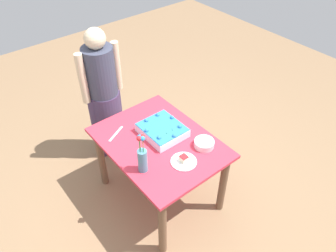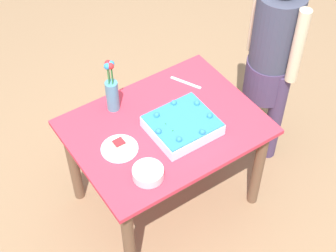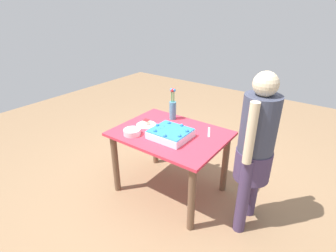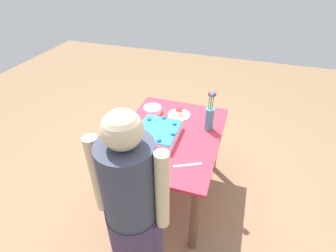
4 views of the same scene
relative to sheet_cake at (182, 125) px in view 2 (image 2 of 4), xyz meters
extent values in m
plane|color=#8D6D4D|center=(0.06, -0.09, -0.78)|extent=(8.00, 8.00, 0.00)
cube|color=#D23144|center=(0.06, -0.09, -0.06)|extent=(1.13, 0.85, 0.03)
cylinder|color=brown|center=(-0.43, -0.44, -0.43)|extent=(0.07, 0.07, 0.71)
cylinder|color=brown|center=(0.55, -0.44, -0.43)|extent=(0.07, 0.07, 0.71)
cylinder|color=brown|center=(-0.43, 0.27, -0.43)|extent=(0.07, 0.07, 0.71)
cylinder|color=brown|center=(0.55, 0.27, -0.43)|extent=(0.07, 0.07, 0.71)
cube|color=white|center=(0.00, 0.00, -0.01)|extent=(0.38, 0.34, 0.08)
cube|color=#2D7CC0|center=(0.00, 0.00, 0.04)|extent=(0.37, 0.33, 0.01)
sphere|color=#2D7CC0|center=(0.17, 0.00, 0.05)|extent=(0.04, 0.04, 0.04)
sphere|color=#2D7CC0|center=(0.10, 0.11, 0.05)|extent=(0.04, 0.04, 0.04)
sphere|color=#2D7CC0|center=(-0.04, 0.14, 0.05)|extent=(0.04, 0.04, 0.04)
sphere|color=#2D7CC0|center=(-0.15, 0.06, 0.05)|extent=(0.04, 0.04, 0.04)
sphere|color=#2D7CC0|center=(-0.15, -0.06, 0.05)|extent=(0.04, 0.04, 0.04)
sphere|color=#2D7CC0|center=(-0.04, -0.14, 0.05)|extent=(0.04, 0.04, 0.04)
sphere|color=#2D7CC0|center=(0.10, -0.11, 0.05)|extent=(0.04, 0.04, 0.04)
cone|color=#2D8438|center=(0.10, -0.03, 0.04)|extent=(0.02, 0.02, 0.02)
cone|color=#2D8438|center=(0.09, 0.04, 0.04)|extent=(0.02, 0.02, 0.02)
cylinder|color=white|center=(0.38, -0.08, -0.04)|extent=(0.22, 0.22, 0.01)
cube|color=#F5F0C6|center=(0.38, -0.08, -0.01)|extent=(0.06, 0.06, 0.05)
cube|color=red|center=(0.38, -0.08, 0.02)|extent=(0.06, 0.06, 0.01)
cube|color=silver|center=(-0.26, -0.33, -0.04)|extent=(0.12, 0.20, 0.00)
cylinder|color=teal|center=(0.24, -0.39, 0.06)|extent=(0.08, 0.08, 0.21)
cylinder|color=#2D8438|center=(0.26, -0.38, 0.23)|extent=(0.01, 0.01, 0.14)
sphere|color=#2C81C7|center=(0.26, -0.38, 0.30)|extent=(0.04, 0.04, 0.04)
cylinder|color=#2D8438|center=(0.24, -0.37, 0.23)|extent=(0.01, 0.01, 0.14)
sphere|color=red|center=(0.24, -0.37, 0.30)|extent=(0.04, 0.04, 0.04)
cylinder|color=#2D8438|center=(0.23, -0.39, 0.23)|extent=(0.01, 0.01, 0.14)
sphere|color=#2B7DC8|center=(0.23, -0.39, 0.30)|extent=(0.04, 0.04, 0.04)
cylinder|color=#2D8438|center=(0.24, -0.40, 0.23)|extent=(0.01, 0.01, 0.14)
sphere|color=red|center=(0.24, -0.40, 0.30)|extent=(0.04, 0.04, 0.04)
cylinder|color=silver|center=(0.35, 0.18, -0.01)|extent=(0.17, 0.17, 0.06)
cylinder|color=#443457|center=(-0.80, -0.26, -0.39)|extent=(0.11, 0.11, 0.78)
cylinder|color=#443457|center=(-0.80, 0.00, -0.39)|extent=(0.11, 0.11, 0.78)
cylinder|color=#443457|center=(-0.80, -0.13, -0.12)|extent=(0.31, 0.32, 0.28)
cylinder|color=#3A3E52|center=(-0.80, -0.13, 0.26)|extent=(0.30, 0.30, 0.52)
cylinder|color=beige|center=(-0.80, -0.32, 0.26)|extent=(0.08, 0.08, 0.52)
cylinder|color=beige|center=(-0.80, 0.06, 0.26)|extent=(0.08, 0.08, 0.52)
camera|label=1|loc=(1.73, -1.33, 1.92)|focal=35.00mm
camera|label=2|loc=(1.22, 1.66, 2.19)|focal=55.00mm
camera|label=3|loc=(-1.34, 1.88, 1.18)|focal=28.00mm
camera|label=4|loc=(-1.65, -0.62, 1.31)|focal=28.00mm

